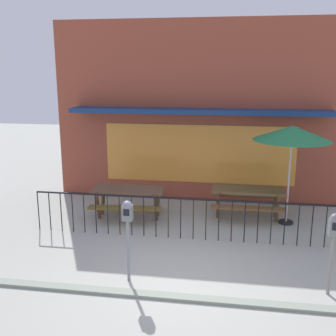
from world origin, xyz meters
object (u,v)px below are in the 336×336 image
Objects in this scene: patio_umbrella at (292,134)px; picnic_table_right at (247,195)px; parking_meter_far at (334,233)px; picnic_table_left at (128,195)px; parking_meter_near at (128,220)px.

picnic_table_right is at bearing 164.89° from patio_umbrella.
picnic_table_right is 1.23× the size of parking_meter_far.
parking_meter_far reaches higher than picnic_table_left.
picnic_table_left is at bearing 144.05° from parking_meter_far.
parking_meter_near is (0.81, -3.20, 0.57)m from picnic_table_left.
patio_umbrella reaches higher than picnic_table_right.
picnic_table_left is 1.05× the size of picnic_table_right.
parking_meter_far is at bearing -35.95° from picnic_table_left.
parking_meter_near reaches higher than parking_meter_far.
patio_umbrella reaches higher than parking_meter_near.
parking_meter_far reaches higher than picnic_table_right.
parking_meter_near is at bearing -75.71° from picnic_table_left.
picnic_table_right is 1.18× the size of parking_meter_near.
patio_umbrella is at bearing 46.83° from parking_meter_near.
parking_meter_near is 3.49m from parking_meter_far.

